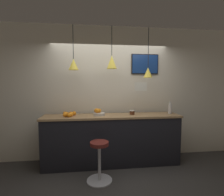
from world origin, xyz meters
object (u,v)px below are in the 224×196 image
(mounted_tv, at_px, (145,64))
(spread_jar, at_px, (132,113))
(juice_bottle, at_px, (170,109))
(fruit_bowl, at_px, (98,112))
(bar_stool, at_px, (99,158))

(mounted_tv, bearing_deg, spread_jar, -138.31)
(juice_bottle, bearing_deg, mounted_tv, 145.57)
(fruit_bowl, relative_size, mounted_tv, 0.39)
(fruit_bowl, height_order, juice_bottle, juice_bottle)
(juice_bottle, bearing_deg, bar_stool, -157.99)
(bar_stool, bearing_deg, spread_jar, 41.10)
(fruit_bowl, xyz_separation_m, mounted_tv, (1.06, 0.31, 1.01))
(bar_stool, relative_size, mounted_tv, 1.13)
(bar_stool, distance_m, fruit_bowl, 0.92)
(fruit_bowl, distance_m, spread_jar, 0.70)
(spread_jar, xyz_separation_m, mounted_tv, (0.36, 0.32, 1.03))
(juice_bottle, height_order, mounted_tv, mounted_tv)
(fruit_bowl, distance_m, juice_bottle, 1.52)
(mounted_tv, bearing_deg, fruit_bowl, -163.49)
(fruit_bowl, distance_m, mounted_tv, 1.50)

